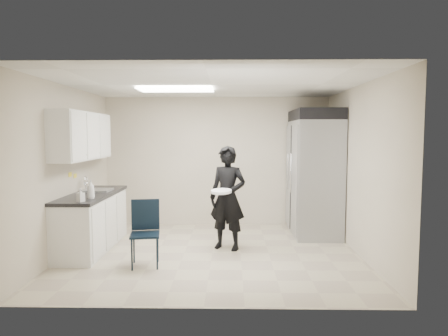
{
  "coord_description": "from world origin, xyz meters",
  "views": [
    {
      "loc": [
        0.29,
        -6.1,
        1.85
      ],
      "look_at": [
        0.18,
        0.2,
        1.32
      ],
      "focal_mm": 32.0,
      "sensor_mm": 36.0,
      "label": 1
    }
  ],
  "objects_px": {
    "lower_counter": "(92,223)",
    "folding_chair": "(145,235)",
    "commercial_fridge": "(314,178)",
    "man_tuxedo": "(228,198)"
  },
  "relations": [
    {
      "from": "lower_counter",
      "to": "man_tuxedo",
      "type": "relative_size",
      "value": 1.14
    },
    {
      "from": "commercial_fridge",
      "to": "folding_chair",
      "type": "distance_m",
      "value": 3.4
    },
    {
      "from": "man_tuxedo",
      "to": "folding_chair",
      "type": "bearing_deg",
      "value": -119.95
    },
    {
      "from": "lower_counter",
      "to": "commercial_fridge",
      "type": "distance_m",
      "value": 3.98
    },
    {
      "from": "lower_counter",
      "to": "folding_chair",
      "type": "xyz_separation_m",
      "value": [
        1.04,
        -0.83,
        0.02
      ]
    },
    {
      "from": "folding_chair",
      "to": "man_tuxedo",
      "type": "height_order",
      "value": "man_tuxedo"
    },
    {
      "from": "commercial_fridge",
      "to": "man_tuxedo",
      "type": "bearing_deg",
      "value": -147.02
    },
    {
      "from": "commercial_fridge",
      "to": "lower_counter",
      "type": "bearing_deg",
      "value": -164.12
    },
    {
      "from": "lower_counter",
      "to": "man_tuxedo",
      "type": "xyz_separation_m",
      "value": [
        2.19,
        0.04,
        0.4
      ]
    },
    {
      "from": "lower_counter",
      "to": "folding_chair",
      "type": "bearing_deg",
      "value": -38.86
    }
  ]
}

